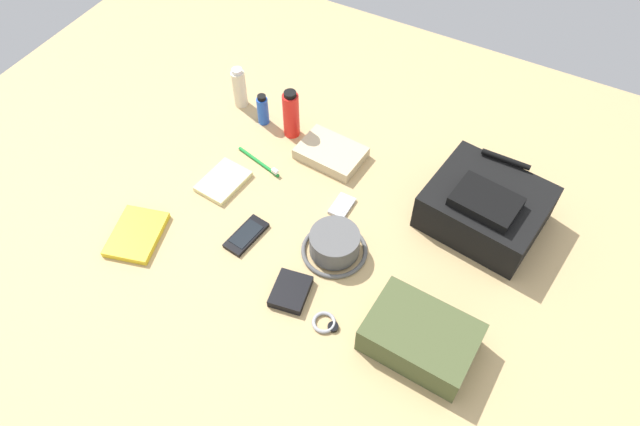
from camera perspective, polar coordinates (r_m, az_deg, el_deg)
The scene contains 15 objects.
ground_plane at distance 1.68m, azimuth 0.00°, elevation -1.09°, with size 2.64×2.02×0.02m, color tan.
backpack at distance 1.68m, azimuth 15.94°, elevation 0.59°, with size 0.35×0.31×0.15m.
toiletry_pouch at distance 1.45m, azimuth 9.91°, elevation -11.82°, with size 0.27×0.24×0.09m.
bucket_hat at distance 1.58m, azimuth 1.44°, elevation -3.13°, with size 0.18×0.18×0.07m.
lotion_bottle at distance 1.99m, azimuth -7.93°, elevation 12.10°, with size 0.05×0.05×0.15m.
deodorant_spray at distance 1.92m, azimuth -5.64°, elevation 10.07°, with size 0.04×0.04×0.11m.
sunscreen_spray at distance 1.85m, azimuth -2.86°, elevation 9.67°, with size 0.05×0.05×0.17m.
paperback_novel at distance 1.71m, azimuth -17.58°, elevation -2.02°, with size 0.17×0.20×0.02m.
cell_phone at distance 1.65m, azimuth -7.25°, elevation -2.18°, with size 0.08×0.14×0.01m.
media_player at distance 1.70m, azimuth 2.17°, elevation 0.70°, with size 0.05×0.08×0.01m.
wristwatch at distance 1.49m, azimuth 0.52°, elevation -10.75°, with size 0.07×0.06×0.01m.
toothbrush at distance 1.82m, azimuth -5.82°, elevation 4.90°, with size 0.17×0.05×0.02m.
wallet at distance 1.53m, azimuth -2.91°, elevation -7.70°, with size 0.09×0.11×0.02m, color black.
notepad at distance 1.78m, azimuth -9.48°, elevation 3.10°, with size 0.11×0.15×0.02m, color beige.
folded_towel at distance 1.82m, azimuth 1.08°, elevation 5.92°, with size 0.20×0.14×0.04m, color #C6B289.
Camera 1 is at (0.48, -0.88, 1.33)m, focal length 32.57 mm.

